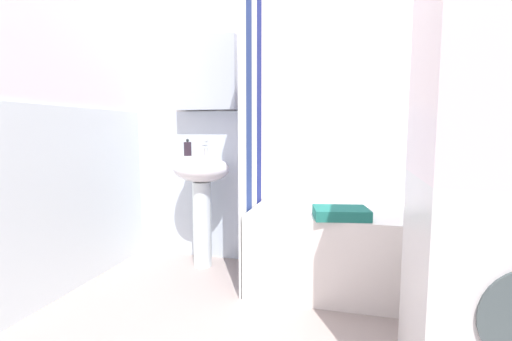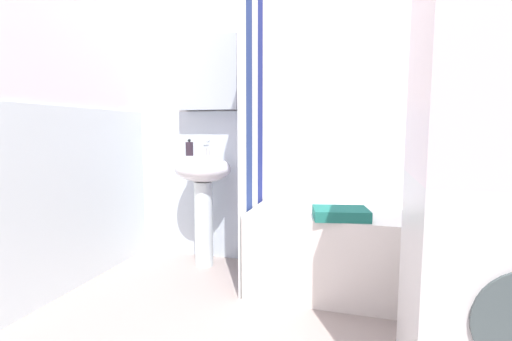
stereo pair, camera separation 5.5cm
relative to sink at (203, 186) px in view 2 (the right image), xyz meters
The scene contains 12 objects.
wall_back_tiled 1.00m from the sink, 15.85° to the left, with size 3.60×0.18×2.40m.
wall_left_tiled 1.09m from the sink, 135.20° to the right, with size 0.07×1.81×2.40m.
sink is the anchor object (origin of this frame).
faucet 0.30m from the sink, 90.00° to the left, with size 0.03×0.12×0.12m.
soap_dispenser 0.30m from the sink, behind, with size 0.06×0.06×0.13m.
bathtub 1.28m from the sink, ahead, with size 1.51×0.67×0.53m, color white.
shower_curtain 0.60m from the sink, 17.66° to the right, with size 0.01×0.67×2.00m.
shampoo_bottle 1.87m from the sink, ahead, with size 0.05×0.05×0.20m.
body_wash_bottle 1.78m from the sink, ahead, with size 0.06×0.06×0.16m.
conditioner_bottle 1.69m from the sink, ahead, with size 0.06×0.06×0.21m.
towel_folded 1.11m from the sink, 19.48° to the right, with size 0.32×0.22×0.06m, color #1E6D61.
washer_dryer_stack 1.97m from the sink, 32.27° to the right, with size 0.62×0.60×1.74m.
Camera 2 is at (0.26, -1.50, 1.05)m, focal length 25.53 mm.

